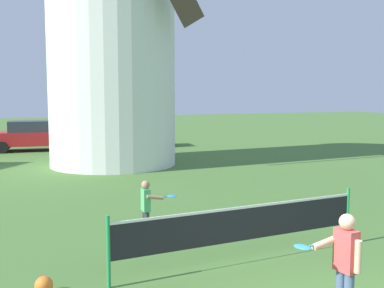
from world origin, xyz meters
TOP-DOWN VIEW (x-y plane):
  - windmill at (1.16, 14.45)m, footprint 8.12×5.85m
  - tennis_net at (-0.05, 2.47)m, footprint 4.72×0.06m
  - player_near at (0.06, 0.27)m, footprint 0.77×0.52m
  - player_far at (-0.98, 4.64)m, footprint 0.68×0.50m
  - stray_ball at (-3.28, 2.68)m, footprint 0.26×0.26m
  - parked_car_red at (-1.17, 21.09)m, footprint 4.64×2.46m
  - parked_car_blue at (4.21, 20.52)m, footprint 4.25×2.45m

SIDE VIEW (x-z plane):
  - stray_ball at x=-3.28m, z-range 0.00..0.26m
  - player_far at x=-0.98m, z-range 0.08..1.22m
  - tennis_net at x=-0.05m, z-range 0.13..1.23m
  - player_near at x=0.06m, z-range 0.09..1.45m
  - parked_car_blue at x=4.21m, z-range 0.03..1.59m
  - parked_car_red at x=-1.17m, z-range 0.03..1.59m
  - windmill at x=1.16m, z-range -0.03..13.41m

